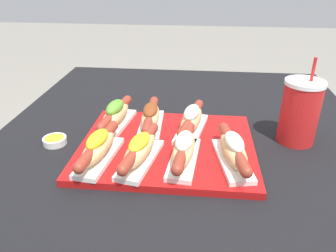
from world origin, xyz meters
TOP-DOWN VIEW (x-y plane):
  - patio_table at (0.00, 0.00)m, footprint 1.07×1.16m
  - serving_tray at (-0.04, -0.11)m, footprint 0.45×0.37m
  - hot_dog_0 at (-0.19, -0.20)m, footprint 0.08×0.22m
  - hot_dog_1 at (-0.09, -0.20)m, footprint 0.09×0.22m
  - hot_dog_2 at (0.01, -0.19)m, footprint 0.08×0.22m
  - hot_dog_3 at (0.12, -0.19)m, footprint 0.09×0.22m
  - hot_dog_4 at (-0.19, -0.03)m, footprint 0.09×0.22m
  - hot_dog_5 at (-0.09, -0.03)m, footprint 0.07×0.22m
  - hot_dog_6 at (0.02, -0.04)m, footprint 0.09×0.22m
  - sauce_bowl at (-0.34, -0.11)m, footprint 0.06×0.06m
  - drink_cup at (0.30, -0.03)m, footprint 0.10×0.10m

SIDE VIEW (x-z plane):
  - patio_table at x=0.00m, z-range 0.00..0.76m
  - serving_tray at x=-0.04m, z-range 0.76..0.77m
  - sauce_bowl at x=-0.34m, z-range 0.76..0.77m
  - hot_dog_1 at x=-0.09m, z-range 0.77..0.84m
  - hot_dog_2 at x=0.01m, z-range 0.77..0.84m
  - hot_dog_5 at x=-0.09m, z-range 0.77..0.84m
  - hot_dog_0 at x=-0.19m, z-range 0.77..0.84m
  - hot_dog_3 at x=0.12m, z-range 0.77..0.84m
  - hot_dog_6 at x=0.02m, z-range 0.77..0.84m
  - hot_dog_4 at x=-0.19m, z-range 0.77..0.84m
  - drink_cup at x=0.30m, z-range 0.73..0.96m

